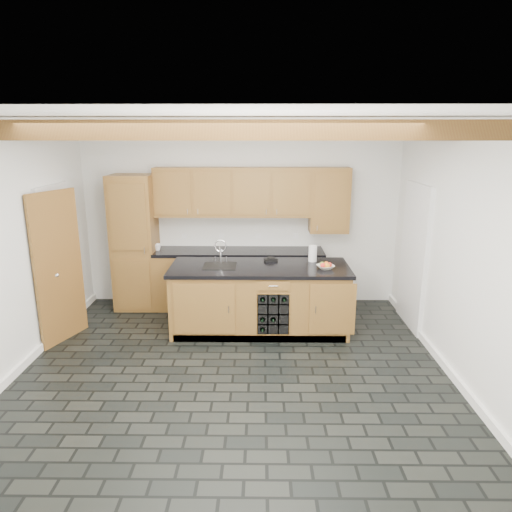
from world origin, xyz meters
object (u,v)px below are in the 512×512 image
Objects in this scene: kitchen_scale at (271,259)px; paper_towel at (313,253)px; fruit_bowl at (326,267)px; island at (260,298)px.

kitchen_scale is 0.88× the size of paper_towel.
fruit_bowl is at bearing -47.45° from kitchen_scale.
paper_towel is (0.60, 0.01, 0.09)m from kitchen_scale.
fruit_bowl is (0.73, -0.39, 0.00)m from kitchen_scale.
kitchen_scale is at bearing -179.40° from paper_towel.
paper_towel is at bearing 20.34° from island.
island is 11.08× the size of fruit_bowl.
fruit_bowl is 0.99× the size of paper_towel.
fruit_bowl reaches higher than island.
island is at bearing -138.52° from kitchen_scale.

